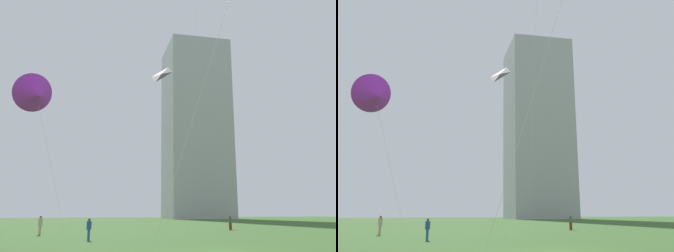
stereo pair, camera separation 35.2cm
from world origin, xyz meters
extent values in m
cylinder|color=#1E478C|center=(-4.59, 10.98, 0.37)|extent=(0.14, 0.14, 0.75)
cylinder|color=#1E478C|center=(-4.60, 11.13, 0.37)|extent=(0.14, 0.14, 0.75)
cylinder|color=#1E478C|center=(-4.60, 11.05, 1.04)|extent=(0.34, 0.34, 0.59)
sphere|color=brown|center=(-4.60, 11.05, 1.44)|extent=(0.20, 0.20, 0.20)
cylinder|color=tan|center=(-7.51, 19.11, 0.40)|extent=(0.15, 0.15, 0.81)
cylinder|color=tan|center=(-7.58, 18.96, 0.40)|extent=(0.15, 0.15, 0.81)
cylinder|color=tan|center=(-7.54, 19.04, 1.13)|extent=(0.37, 0.37, 0.64)
sphere|color=brown|center=(-7.54, 19.04, 1.56)|extent=(0.22, 0.22, 0.22)
cylinder|color=maroon|center=(12.95, 20.76, 0.40)|extent=(0.15, 0.15, 0.80)
cylinder|color=maroon|center=(13.08, 20.66, 0.40)|extent=(0.15, 0.15, 0.80)
cylinder|color=#3F593F|center=(13.02, 20.71, 1.11)|extent=(0.36, 0.36, 0.63)
sphere|color=brown|center=(13.02, 20.71, 1.53)|extent=(0.22, 0.22, 0.22)
cylinder|color=silver|center=(6.79, 17.06, 13.15)|extent=(1.22, 5.92, 26.30)
cylinder|color=silver|center=(-7.13, 15.22, 5.17)|extent=(3.67, 8.66, 10.34)
cone|color=purple|center=(-8.96, 10.89, 10.33)|extent=(3.61, 3.65, 3.48)
cylinder|color=silver|center=(0.42, 9.22, 6.53)|extent=(0.40, 2.05, 13.06)
pyramid|color=black|center=(0.59, 10.23, 13.08)|extent=(2.03, 2.03, 1.48)
cube|color=#A8A8AD|center=(45.42, 94.50, 30.72)|extent=(24.03, 24.04, 61.44)
camera|label=1|loc=(-9.15, -15.53, 1.91)|focal=37.98mm
camera|label=2|loc=(-8.83, -15.66, 1.91)|focal=37.98mm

